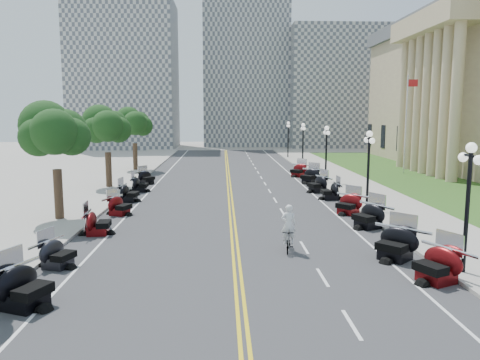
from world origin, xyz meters
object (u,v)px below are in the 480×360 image
object	(u,v)px
flagpole	(406,125)
motorcycle_n_3	(437,263)
bicycle	(288,240)
cyclist_rider	(289,209)

from	to	relation	value
flagpole	motorcycle_n_3	bearing A→B (deg)	-109.31
bicycle	cyclist_rider	bearing A→B (deg)	0.00
motorcycle_n_3	bicycle	distance (m)	6.36
flagpole	cyclist_rider	distance (m)	31.00
flagpole	motorcycle_n_3	world-z (taller)	flagpole
flagpole	cyclist_rider	bearing A→B (deg)	-120.45
flagpole	bicycle	distance (m)	31.17
flagpole	motorcycle_n_3	distance (m)	32.76
flagpole	motorcycle_n_3	size ratio (longest dim) A/B	4.74
motorcycle_n_3	cyclist_rider	distance (m)	6.47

